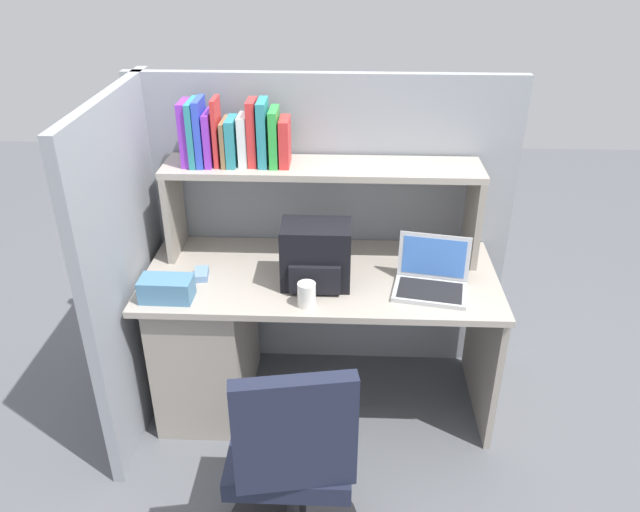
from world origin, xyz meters
The scene contains 12 objects.
ground_plane centered at (0.00, 0.00, 0.00)m, with size 8.00×8.00×0.00m, color #595B60.
desk centered at (-0.39, 0.00, 0.40)m, with size 1.60×0.70×0.73m.
cubicle_partition_rear centered at (0.00, 0.38, 0.78)m, with size 1.84×0.05×1.55m, color gray.
cubicle_partition_left centered at (-0.85, -0.05, 0.78)m, with size 0.05×1.06×1.55m, color gray.
overhead_hutch centered at (0.00, 0.20, 1.08)m, with size 1.44×0.28×0.45m.
reference_books_on_shelf centered at (-0.39, 0.20, 1.31)m, with size 0.48×0.18×0.30m.
laptop centered at (0.49, -0.10, 0.78)m, with size 0.35×0.30×0.22m.
backpack centered at (-0.02, -0.08, 0.87)m, with size 0.30×0.23×0.28m.
computer_mouse centered at (-0.53, -0.05, 0.75)m, with size 0.06×0.10×0.03m, color #7299C6.
paper_cup centered at (-0.05, -0.26, 0.78)m, with size 0.08×0.08×0.11m, color white.
tissue_box centered at (-0.64, -0.24, 0.78)m, with size 0.22×0.12×0.10m, color teal.
office_chair centered at (-0.06, -0.84, 0.39)m, with size 0.52×0.52×0.93m.
Camera 1 is at (0.10, -2.46, 2.16)m, focal length 35.15 mm.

